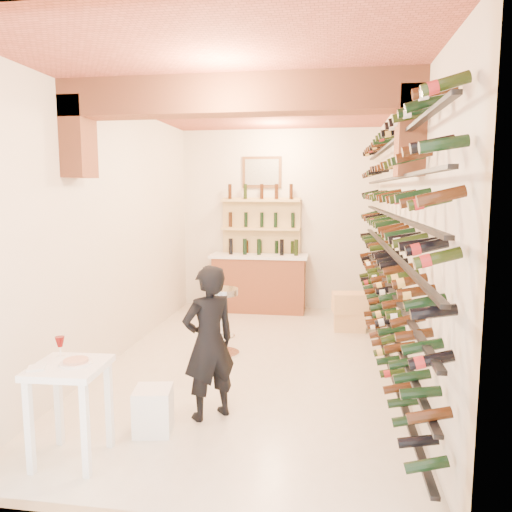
{
  "coord_description": "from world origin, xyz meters",
  "views": [
    {
      "loc": [
        0.92,
        -5.73,
        2.11
      ],
      "look_at": [
        0.0,
        0.3,
        1.3
      ],
      "focal_mm": 34.15,
      "sensor_mm": 36.0,
      "label": 1
    }
  ],
  "objects_px": {
    "back_counter": "(259,281)",
    "person": "(209,342)",
    "tasting_table": "(69,382)",
    "chrome_barstool": "(222,317)",
    "crate_lower": "(349,321)",
    "wine_rack": "(383,241)",
    "white_stool": "(153,410)"
  },
  "relations": [
    {
      "from": "back_counter",
      "to": "person",
      "type": "xyz_separation_m",
      "value": [
        0.13,
        -4.14,
        0.19
      ]
    },
    {
      "from": "tasting_table",
      "to": "back_counter",
      "type": "bearing_deg",
      "value": 78.49
    },
    {
      "from": "back_counter",
      "to": "chrome_barstool",
      "type": "distance_m",
      "value": 2.4
    },
    {
      "from": "chrome_barstool",
      "to": "crate_lower",
      "type": "distance_m",
      "value": 2.21
    },
    {
      "from": "wine_rack",
      "to": "person",
      "type": "bearing_deg",
      "value": -138.8
    },
    {
      "from": "white_stool",
      "to": "crate_lower",
      "type": "distance_m",
      "value": 3.94
    },
    {
      "from": "tasting_table",
      "to": "crate_lower",
      "type": "relative_size",
      "value": 2.05
    },
    {
      "from": "back_counter",
      "to": "tasting_table",
      "type": "distance_m",
      "value": 5.08
    },
    {
      "from": "tasting_table",
      "to": "chrome_barstool",
      "type": "xyz_separation_m",
      "value": [
        0.62,
        2.62,
        -0.14
      ]
    },
    {
      "from": "wine_rack",
      "to": "back_counter",
      "type": "height_order",
      "value": "wine_rack"
    },
    {
      "from": "back_counter",
      "to": "chrome_barstool",
      "type": "bearing_deg",
      "value": -93.35
    },
    {
      "from": "crate_lower",
      "to": "tasting_table",
      "type": "bearing_deg",
      "value": -119.86
    },
    {
      "from": "back_counter",
      "to": "chrome_barstool",
      "type": "xyz_separation_m",
      "value": [
        -0.14,
        -2.4,
        -0.03
      ]
    },
    {
      "from": "back_counter",
      "to": "crate_lower",
      "type": "bearing_deg",
      "value": -33.1
    },
    {
      "from": "back_counter",
      "to": "tasting_table",
      "type": "xyz_separation_m",
      "value": [
        -0.76,
        -5.02,
        0.11
      ]
    },
    {
      "from": "white_stool",
      "to": "chrome_barstool",
      "type": "xyz_separation_m",
      "value": [
        0.15,
        2.1,
        0.31
      ]
    },
    {
      "from": "wine_rack",
      "to": "white_stool",
      "type": "distance_m",
      "value": 3.12
    },
    {
      "from": "back_counter",
      "to": "tasting_table",
      "type": "relative_size",
      "value": 1.79
    },
    {
      "from": "back_counter",
      "to": "chrome_barstool",
      "type": "height_order",
      "value": "back_counter"
    },
    {
      "from": "tasting_table",
      "to": "chrome_barstool",
      "type": "bearing_deg",
      "value": 73.78
    },
    {
      "from": "chrome_barstool",
      "to": "tasting_table",
      "type": "bearing_deg",
      "value": -103.34
    },
    {
      "from": "back_counter",
      "to": "tasting_table",
      "type": "height_order",
      "value": "back_counter"
    },
    {
      "from": "back_counter",
      "to": "tasting_table",
      "type": "bearing_deg",
      "value": -98.63
    },
    {
      "from": "white_stool",
      "to": "person",
      "type": "distance_m",
      "value": 0.76
    },
    {
      "from": "tasting_table",
      "to": "white_stool",
      "type": "bearing_deg",
      "value": 45.04
    },
    {
      "from": "chrome_barstool",
      "to": "back_counter",
      "type": "bearing_deg",
      "value": 86.65
    },
    {
      "from": "back_counter",
      "to": "crate_lower",
      "type": "xyz_separation_m",
      "value": [
        1.54,
        -1.0,
        -0.39
      ]
    },
    {
      "from": "back_counter",
      "to": "person",
      "type": "distance_m",
      "value": 4.14
    },
    {
      "from": "crate_lower",
      "to": "person",
      "type": "bearing_deg",
      "value": -114.24
    },
    {
      "from": "person",
      "to": "white_stool",
      "type": "bearing_deg",
      "value": -1.42
    },
    {
      "from": "tasting_table",
      "to": "crate_lower",
      "type": "distance_m",
      "value": 4.65
    },
    {
      "from": "white_stool",
      "to": "person",
      "type": "bearing_deg",
      "value": 40.37
    }
  ]
}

